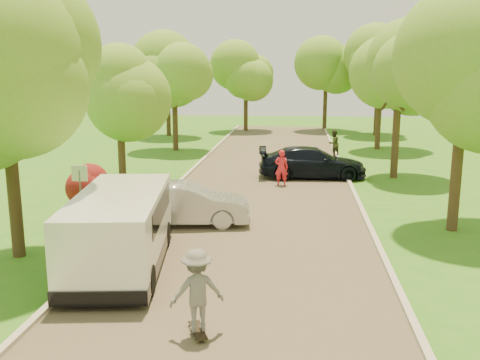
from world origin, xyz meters
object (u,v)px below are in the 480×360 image
at_px(silver_sedan, 186,204).
at_px(longboard, 198,331).
at_px(person_olive, 334,143).
at_px(dark_sedan, 312,162).
at_px(skateboarder, 197,290).
at_px(street_sign, 80,183).
at_px(minivan, 121,229).
at_px(person_striped, 281,168).

bearing_deg(silver_sedan, longboard, -174.18).
height_order(silver_sedan, person_olive, person_olive).
height_order(dark_sedan, skateboarder, skateboarder).
xyz_separation_m(street_sign, longboard, (5.36, -7.13, -1.47)).
xyz_separation_m(minivan, person_olive, (7.01, 19.95, -0.27)).
bearing_deg(person_striped, person_olive, -105.37).
bearing_deg(person_striped, skateboarder, 88.22).
bearing_deg(dark_sedan, silver_sedan, 148.71).
bearing_deg(longboard, person_striped, -117.44).
bearing_deg(longboard, skateboarder, -112.49).
xyz_separation_m(minivan, longboard, (2.76, -3.55, -1.01)).
height_order(dark_sedan, person_striped, person_striped).
bearing_deg(dark_sedan, person_olive, -16.15).
xyz_separation_m(skateboarder, person_striped, (1.27, 14.62, -0.13)).
xyz_separation_m(person_striped, person_olive, (2.98, 8.88, -0.01)).
height_order(skateboarder, person_olive, skateboarder).
bearing_deg(skateboarder, dark_sedan, -121.83).
relative_size(silver_sedan, skateboarder, 2.57).
distance_m(street_sign, silver_sedan, 3.67).
relative_size(minivan, person_olive, 3.51).
height_order(minivan, longboard, minivan).
distance_m(silver_sedan, longboard, 8.08).
bearing_deg(street_sign, dark_sedan, 49.66).
bearing_deg(skateboarder, minivan, -74.59).
relative_size(person_striped, person_olive, 1.01).
xyz_separation_m(skateboarder, person_olive, (4.24, 23.50, -0.14)).
xyz_separation_m(silver_sedan, longboard, (1.86, -7.84, -0.64)).
bearing_deg(person_olive, longboard, 36.20).
bearing_deg(longboard, dark_sedan, -121.83).
height_order(minivan, person_olive, minivan).
xyz_separation_m(longboard, person_striped, (1.27, 14.62, 0.75)).
xyz_separation_m(street_sign, skateboarder, (5.36, -7.13, -0.59)).
distance_m(dark_sedan, skateboarder, 16.89).
height_order(street_sign, silver_sedan, street_sign).
relative_size(silver_sedan, person_olive, 2.65).
xyz_separation_m(street_sign, minivan, (2.59, -3.58, -0.46)).
distance_m(longboard, person_striped, 14.70).
bearing_deg(person_striped, dark_sedan, -122.68).
bearing_deg(person_olive, skateboarder, 36.20).
bearing_deg(person_olive, minivan, 27.08).
bearing_deg(silver_sedan, person_striped, -32.23).
distance_m(skateboarder, person_olive, 23.88).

